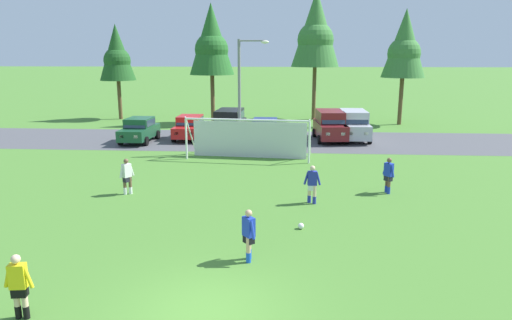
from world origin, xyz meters
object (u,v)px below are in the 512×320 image
object	(u,v)px
player_midfield_center	(388,176)
player_winger_left	(312,184)
parked_car_slot_center	(265,131)
soccer_ball	(301,226)
parked_car_slot_center_left	(229,124)
soccer_goal	(249,137)
parked_car_slot_center_right	(330,125)
referee	(19,287)
parked_car_slot_left	(190,127)
player_striker_near	(249,235)
player_defender_far	(127,176)
parked_car_slot_far_left	(139,130)
parked_car_slot_right	(354,125)
street_lamp	(242,95)

from	to	relation	value
player_midfield_center	player_winger_left	bearing A→B (deg)	-154.10
player_winger_left	parked_car_slot_center	distance (m)	13.43
soccer_ball	parked_car_slot_center_left	xyz separation A→B (m)	(-4.86, 17.79, 1.00)
soccer_goal	parked_car_slot_center_right	size ratio (longest dim) A/B	1.60
referee	player_midfield_center	world-z (taller)	same
referee	parked_car_slot_left	xyz separation A→B (m)	(-0.95, 23.81, 0.05)
player_striker_near	parked_car_slot_left	size ratio (longest dim) A/B	0.39
player_striker_near	player_defender_far	xyz separation A→B (m)	(-6.02, 6.44, 0.00)
player_winger_left	parked_car_slot_far_left	size ratio (longest dim) A/B	0.39
referee	parked_car_slot_center	world-z (taller)	parked_car_slot_center
soccer_goal	parked_car_slot_center_right	world-z (taller)	soccer_goal
soccer_ball	parked_car_slot_right	bearing A→B (deg)	76.63
soccer_ball	player_defender_far	distance (m)	8.57
player_winger_left	parked_car_slot_left	size ratio (longest dim) A/B	0.39
parked_car_slot_center	parked_car_slot_right	distance (m)	6.66
soccer_goal	parked_car_slot_far_left	world-z (taller)	soccer_goal
player_defender_far	parked_car_slot_left	distance (m)	13.85
parked_car_slot_right	parked_car_slot_center_left	bearing A→B (deg)	-178.84
street_lamp	soccer_goal	bearing A→B (deg)	-72.33
player_winger_left	parked_car_slot_center_left	size ratio (longest dim) A/B	0.35
parked_car_slot_far_left	parked_car_slot_center_left	size ratio (longest dim) A/B	0.90
parked_car_slot_far_left	street_lamp	size ratio (longest dim) A/B	0.60
soccer_goal	referee	xyz separation A→B (m)	(-3.95, -17.69, -0.47)
player_striker_near	player_winger_left	distance (m)	6.12
soccer_goal	referee	size ratio (longest dim) A/B	4.61
parked_car_slot_center_left	parked_car_slot_center	world-z (taller)	parked_car_slot_center_left
referee	street_lamp	bearing A→B (deg)	80.05
soccer_goal	parked_car_slot_far_left	xyz separation A→B (m)	(-8.25, 4.68, -0.42)
parked_car_slot_right	street_lamp	world-z (taller)	street_lamp
player_striker_near	parked_car_slot_center_left	xyz separation A→B (m)	(-3.19, 20.53, 0.29)
parked_car_slot_far_left	parked_car_slot_center	bearing A→B (deg)	0.15
parked_car_slot_far_left	player_midfield_center	bearing A→B (deg)	-37.04
player_midfield_center	parked_car_slot_center_right	world-z (taller)	parked_car_slot_center_right
soccer_ball	parked_car_slot_center_left	bearing A→B (deg)	105.28
player_striker_near	street_lamp	size ratio (longest dim) A/B	0.23
player_winger_left	parked_car_slot_center_right	size ratio (longest dim) A/B	0.35
soccer_ball	parked_car_slot_center_left	size ratio (longest dim) A/B	0.05
parked_car_slot_center	referee	bearing A→B (deg)	-101.81
referee	player_striker_near	bearing A→B (deg)	34.38
parked_car_slot_far_left	parked_car_slot_center_left	bearing A→B (deg)	14.95
player_winger_left	street_lamp	bearing A→B (deg)	111.16
parked_car_slot_center_left	parked_car_slot_right	size ratio (longest dim) A/B	1.02
soccer_ball	parked_car_slot_left	world-z (taller)	parked_car_slot_left
player_defender_far	street_lamp	world-z (taller)	street_lamp
parked_car_slot_center	parked_car_slot_left	bearing A→B (deg)	165.92
player_defender_far	player_midfield_center	bearing A→B (deg)	4.76
soccer_goal	parked_car_slot_far_left	size ratio (longest dim) A/B	1.78
player_striker_near	parked_car_slot_center_left	bearing A→B (deg)	98.84
player_midfield_center	parked_car_slot_center	world-z (taller)	parked_car_slot_center
player_winger_left	parked_car_slot_right	size ratio (longest dim) A/B	0.35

